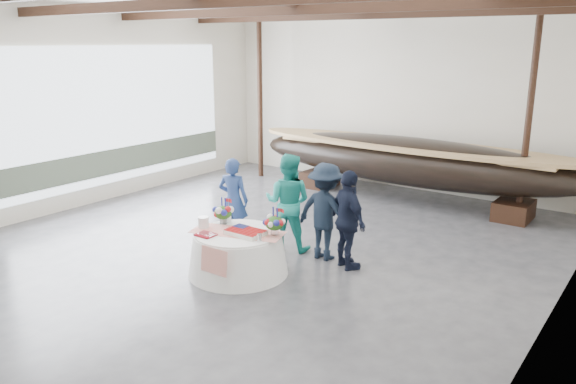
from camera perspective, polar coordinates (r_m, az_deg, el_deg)
The scene contains 13 objects.
floor at distance 10.29m, azimuth -4.12°, elevation -6.03°, with size 10.00×12.00×0.01m, color #3D3D42.
wall_back at distance 14.77m, azimuth 10.97°, elevation 9.18°, with size 10.00×0.02×4.50m, color silver.
wall_left at distance 13.46m, azimuth -21.05°, elevation 7.91°, with size 0.02×12.00×4.50m, color silver.
wall_right at distance 7.57m, azimuth 26.05°, elevation 2.51°, with size 0.02×12.00×4.50m, color silver.
pavilion_structure at distance 10.25m, azimuth -1.48°, elevation 16.78°, with size 9.80×11.76×4.50m.
open_bay at distance 14.04m, azimuth -17.37°, elevation 6.73°, with size 0.03×7.00×3.20m.
longboat_display at distance 13.49m, azimuth 12.14°, elevation 3.12°, with size 8.19×1.64×1.54m.
banquet_table at distance 9.26m, azimuth -5.10°, elevation -6.17°, with size 1.64×1.64×0.71m.
tabletop_items at distance 9.19m, azimuth -4.64°, elevation -2.98°, with size 1.61×1.03×0.40m.
guest_woman_blue at distance 10.60m, azimuth -5.58°, elevation -0.82°, with size 0.59×0.39×1.62m, color navy.
guest_woman_teal at distance 10.11m, azimuth -0.01°, elevation -1.05°, with size 0.87×0.67×1.78m, color teal.
guest_man_left at distance 9.71m, azimuth 3.83°, elevation -2.00°, with size 1.10×0.63×1.70m, color black.
guest_man_right at distance 9.32m, azimuth 6.14°, elevation -2.87°, with size 0.99×0.41×1.68m, color black.
Camera 1 is at (6.19, -7.33, 3.70)m, focal length 35.00 mm.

